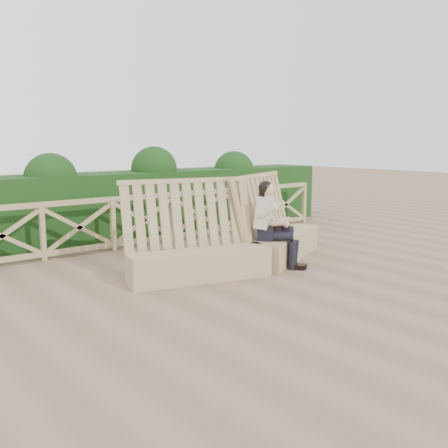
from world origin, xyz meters
TOP-DOWN VIEW (x-y plane):
  - ground at (0.00, 0.00)m, footprint 60.00×60.00m
  - bench at (0.43, 0.75)m, footprint 4.49×1.67m
  - woman at (0.85, 0.49)m, footprint 0.77×0.95m
  - guardrail at (0.00, 3.50)m, footprint 10.10×0.09m
  - hedge at (0.00, 4.70)m, footprint 12.00×1.20m

SIDE VIEW (x-z plane):
  - ground at x=0.00m, z-range 0.00..0.00m
  - bench at x=0.43m, z-range -0.40..1.22m
  - guardrail at x=0.00m, z-range 0.00..1.10m
  - hedge at x=0.00m, z-range 0.00..1.50m
  - woman at x=0.85m, z-range 0.05..1.59m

